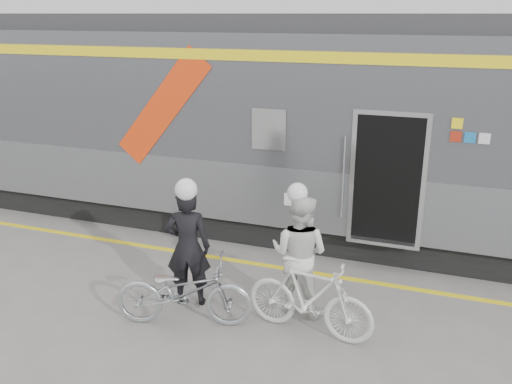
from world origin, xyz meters
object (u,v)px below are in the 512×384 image
at_px(man, 188,247).
at_px(bicycle_right, 309,298).
at_px(bicycle_left, 184,292).
at_px(woman, 299,254).

distance_m(man, bicycle_right, 1.91).
distance_m(bicycle_left, woman, 1.68).
xyz_separation_m(man, bicycle_right, (1.87, -0.20, -0.36)).
distance_m(man, woman, 1.61).
relative_size(bicycle_left, woman, 1.06).
bearing_deg(woman, man, 19.58).
xyz_separation_m(man, bicycle_left, (0.20, -0.55, -0.40)).
height_order(woman, bicycle_right, woman).
distance_m(man, bicycle_left, 0.71).
bearing_deg(bicycle_left, man, 3.37).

